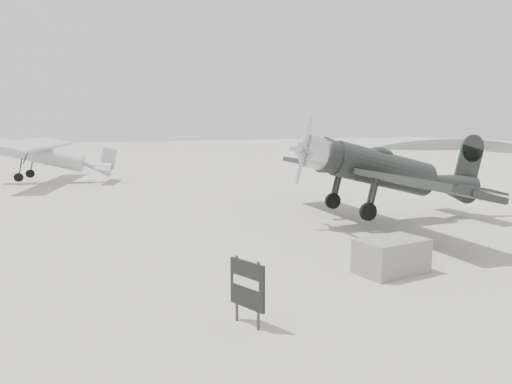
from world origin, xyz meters
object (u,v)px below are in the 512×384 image
Objects in this scene: lowwing_monoplane at (390,172)px; equipment_block at (391,256)px; highwing_monoplane at (47,152)px; sign_board at (247,286)px.

lowwing_monoplane reaches higher than equipment_block.
highwing_monoplane is at bearing 105.84° from equipment_block.
highwing_monoplane is at bearing 76.74° from sign_board.
highwing_monoplane is (-11.01, 18.68, -0.01)m from lowwing_monoplane.
lowwing_monoplane reaches higher than highwing_monoplane.
highwing_monoplane is at bearing 125.92° from lowwing_monoplane.
lowwing_monoplane is 8.73× the size of sign_board.
equipment_block is at bearing -55.47° from highwing_monoplane.
sign_board is at bearing -162.94° from equipment_block.
equipment_block is at bearing -0.98° from sign_board.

